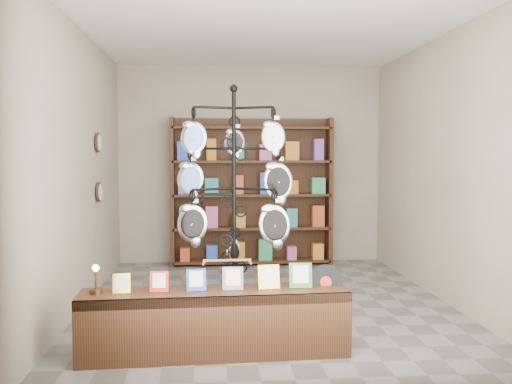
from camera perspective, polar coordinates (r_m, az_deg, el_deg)
The scene contains 6 objects.
ground at distance 6.49m, azimuth 1.05°, elevation -11.02°, with size 5.00×5.00×0.00m, color slate.
room_envelope at distance 6.27m, azimuth 1.07°, elevation 5.55°, with size 5.00×5.00×5.00m.
display_tree at distance 5.35m, azimuth -2.21°, elevation 0.30°, with size 1.18×1.02×2.31m.
front_shelf at distance 4.84m, azimuth -4.13°, elevation -12.86°, with size 2.22×0.55×0.78m.
back_shelving at distance 8.58m, azimuth -0.45°, elevation -0.42°, with size 2.42×0.36×2.20m.
wall_clocks at distance 7.17m, azimuth -15.47°, elevation 2.39°, with size 0.03×0.24×0.84m.
Camera 1 is at (-0.62, -6.24, 1.66)m, focal length 40.00 mm.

